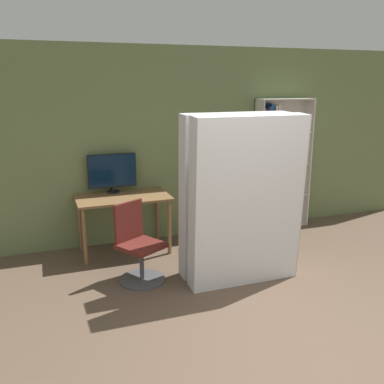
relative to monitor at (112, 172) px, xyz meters
name	(u,v)px	position (x,y,z in m)	size (l,w,h in m)	color
ground_plane	(320,368)	(1.06, -3.20, -1.05)	(16.00, 16.00, 0.00)	brown
wall_back	(184,144)	(1.06, 0.13, 0.30)	(8.00, 0.06, 2.70)	#6B7A4C
desk	(123,204)	(0.08, -0.24, -0.39)	(1.21, 0.69, 0.76)	brown
monitor	(112,172)	(0.00, 0.00, 0.00)	(0.65, 0.17, 0.53)	black
office_chair	(138,250)	(0.06, -1.16, -0.69)	(0.60, 0.60, 0.90)	#4C4C51
bookshelf	(274,165)	(2.47, 0.00, -0.06)	(0.87, 0.28, 1.98)	beige
mattress_near	(248,202)	(1.19, -1.63, -0.11)	(1.28, 0.33, 1.89)	silver
mattress_far	(235,195)	(1.19, -1.30, -0.11)	(1.28, 0.29, 1.89)	silver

